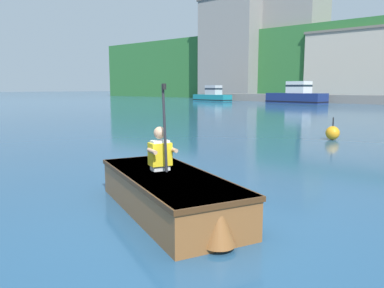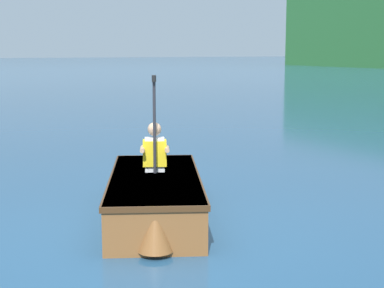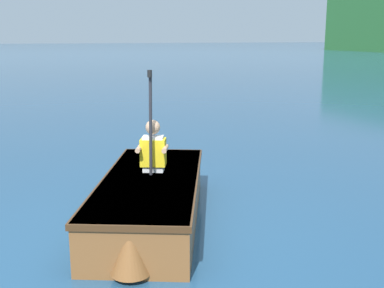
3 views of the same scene
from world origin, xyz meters
name	(u,v)px [view 2 (image 2 of 3)]	position (x,y,z in m)	size (l,w,h in m)	color
ground_plane	(146,238)	(0.00, 0.00, 0.00)	(300.00, 300.00, 0.00)	navy
rowboat_foreground	(155,195)	(-0.63, 0.38, 0.29)	(3.01, 2.11, 0.52)	brown
person_paddler	(155,149)	(-0.92, 0.51, 0.79)	(0.43, 0.43, 1.20)	silver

